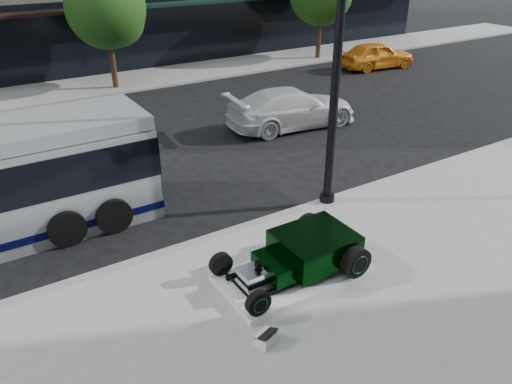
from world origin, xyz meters
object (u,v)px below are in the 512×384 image
lamppost (336,78)px  white_sedan (292,108)px  yellow_taxi (377,55)px  hot_rod (307,251)px

lamppost → white_sedan: lamppost is taller
white_sedan → yellow_taxi: 11.46m
hot_rod → lamppost: bearing=43.0°
white_sedan → yellow_taxi: size_ratio=1.21×
hot_rod → white_sedan: white_sedan is taller
hot_rod → white_sedan: (5.63, 8.42, 0.09)m
hot_rod → white_sedan: bearing=56.2°
lamppost → white_sedan: (3.01, 5.98, -2.96)m
lamppost → white_sedan: size_ratio=1.44×
yellow_taxi → white_sedan: bearing=125.7°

